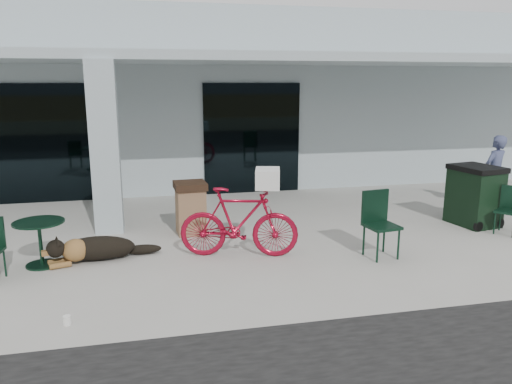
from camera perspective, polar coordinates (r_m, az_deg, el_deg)
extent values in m
plane|color=#ABA9A1|center=(7.62, -5.91, -8.63)|extent=(80.00, 80.00, 0.00)
cube|color=#A3B3B9|center=(15.59, -9.84, 10.59)|extent=(22.00, 7.00, 4.50)
cube|color=black|center=(12.37, -23.84, 5.03)|extent=(2.80, 0.06, 2.70)
cube|color=black|center=(12.40, -0.46, 6.12)|extent=(2.40, 0.06, 2.70)
cube|color=#A3B3B9|center=(9.47, -16.87, 4.83)|extent=(0.50, 0.50, 3.12)
cube|color=#A3B3B9|center=(10.70, -8.65, 14.92)|extent=(22.00, 2.80, 0.18)
imported|color=maroon|center=(7.90, -1.96, -3.48)|extent=(1.95, 0.99, 1.13)
cube|color=white|center=(7.72, 1.34, 1.57)|extent=(0.48, 0.58, 0.30)
cylinder|color=white|center=(6.32, -20.79, -13.55)|extent=(0.10, 0.10, 0.11)
imported|color=#40486C|center=(11.99, 25.59, 2.03)|extent=(0.68, 0.56, 1.62)
cylinder|color=white|center=(10.81, 24.60, 0.87)|extent=(0.09, 0.09, 0.10)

